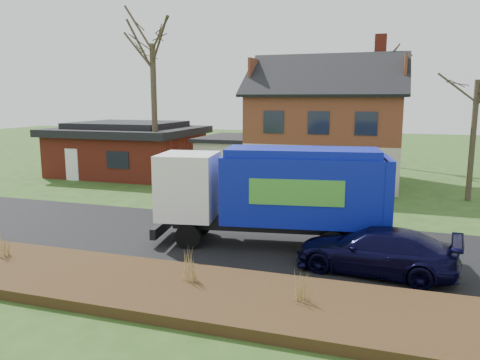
% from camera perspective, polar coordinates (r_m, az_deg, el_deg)
% --- Properties ---
extents(ground, '(120.00, 120.00, 0.00)m').
position_cam_1_polar(ground, '(18.19, -2.12, -7.23)').
color(ground, '#284517').
rests_on(ground, ground).
extents(road, '(80.00, 7.00, 0.02)m').
position_cam_1_polar(road, '(18.19, -2.12, -7.20)').
color(road, black).
rests_on(road, ground).
extents(mulch_verge, '(80.00, 3.50, 0.30)m').
position_cam_1_polar(mulch_verge, '(13.59, -10.08, -12.81)').
color(mulch_verge, '#311E10').
rests_on(mulch_verge, ground).
extents(main_house, '(12.95, 8.95, 9.26)m').
position_cam_1_polar(main_house, '(30.57, 9.65, 7.30)').
color(main_house, beige).
rests_on(main_house, ground).
extents(ranch_house, '(9.80, 8.20, 3.70)m').
position_cam_1_polar(ranch_house, '(34.59, -13.44, 3.78)').
color(ranch_house, maroon).
rests_on(ranch_house, ground).
extents(garbage_truck, '(8.68, 3.53, 3.61)m').
position_cam_1_polar(garbage_truck, '(17.04, 4.48, -1.20)').
color(garbage_truck, black).
rests_on(garbage_truck, ground).
extents(silver_sedan, '(4.83, 3.01, 1.50)m').
position_cam_1_polar(silver_sedan, '(22.15, -3.51, -2.10)').
color(silver_sedan, '#A7ABAF').
rests_on(silver_sedan, ground).
extents(navy_wagon, '(5.10, 2.55, 1.42)m').
position_cam_1_polar(navy_wagon, '(15.23, 16.17, -8.28)').
color(navy_wagon, black).
rests_on(navy_wagon, ground).
extents(tree_front_west, '(4.04, 4.04, 12.01)m').
position_cam_1_polar(tree_front_west, '(30.27, -10.73, 18.39)').
color(tree_front_west, '#463B2A').
rests_on(tree_front_west, ground).
extents(tree_front_east, '(3.24, 3.24, 9.00)m').
position_cam_1_polar(tree_front_east, '(27.22, 27.19, 12.98)').
color(tree_front_east, '#403726').
rests_on(tree_front_east, ground).
extents(tree_back, '(3.53, 3.53, 11.18)m').
position_cam_1_polar(tree_back, '(39.49, 17.27, 15.26)').
color(tree_back, '#383022').
rests_on(tree_back, ground).
extents(grass_clump_west, '(0.33, 0.27, 0.87)m').
position_cam_1_polar(grass_clump_west, '(17.10, -26.86, -6.89)').
color(grass_clump_west, '#A18B47').
rests_on(grass_clump_west, mulch_verge).
extents(grass_clump_mid, '(0.35, 0.29, 0.99)m').
position_cam_1_polar(grass_clump_mid, '(13.45, -5.96, -10.00)').
color(grass_clump_mid, '#A08246').
rests_on(grass_clump_mid, mulch_verge).
extents(grass_clump_east, '(0.32, 0.27, 0.81)m').
position_cam_1_polar(grass_clump_east, '(12.18, 7.42, -12.66)').
color(grass_clump_east, '#9B8644').
rests_on(grass_clump_east, mulch_verge).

